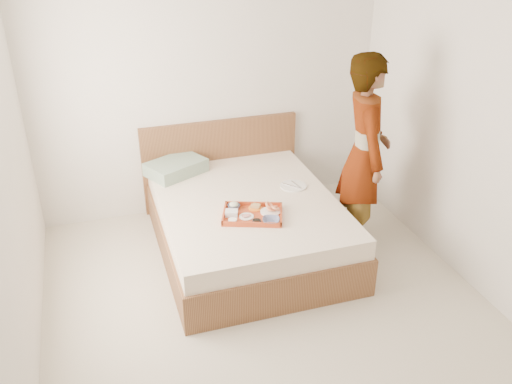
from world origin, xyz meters
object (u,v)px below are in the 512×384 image
object	(u,v)px
bed	(248,225)
dinner_plate	(293,186)
tray	(253,214)
person	(364,155)

from	to	relation	value
bed	dinner_plate	world-z (taller)	dinner_plate
tray	person	bearing A→B (deg)	25.80
bed	person	bearing A→B (deg)	-10.91
dinner_plate	person	xyz separation A→B (m)	(0.54, -0.32, 0.38)
dinner_plate	bed	bearing A→B (deg)	-166.36
tray	dinner_plate	distance (m)	0.68
bed	tray	bearing A→B (deg)	-98.59
bed	person	xyz separation A→B (m)	(1.04, -0.20, 0.65)
bed	person	size ratio (longest dim) A/B	1.09
person	tray	bearing A→B (deg)	110.32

